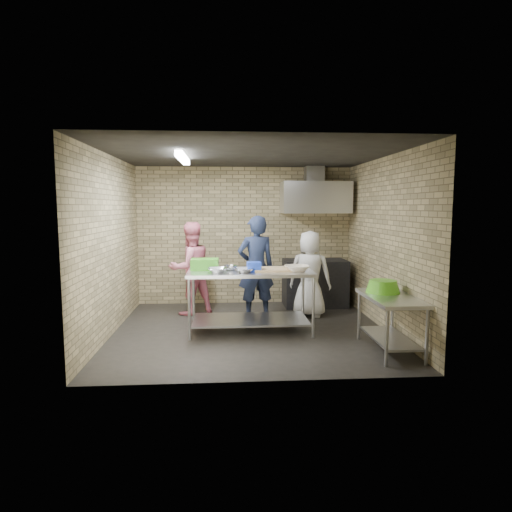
{
  "coord_description": "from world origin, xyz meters",
  "views": [
    {
      "loc": [
        -0.38,
        -6.62,
        1.93
      ],
      "look_at": [
        0.1,
        0.2,
        1.15
      ],
      "focal_mm": 30.54,
      "sensor_mm": 36.0,
      "label": 1
    }
  ],
  "objects_px": {
    "bottle_green": "(336,202)",
    "woman_white": "(310,274)",
    "green_crate": "(205,264)",
    "blue_tub": "(254,267)",
    "man_navy": "(256,267)",
    "stove": "(315,283)",
    "green_basin": "(383,286)",
    "side_counter": "(390,324)",
    "woman_pink": "(190,268)",
    "bottle_red": "(316,201)",
    "prep_table": "(250,301)"
  },
  "relations": [
    {
      "from": "stove",
      "to": "green_basin",
      "type": "xyz_separation_m",
      "value": [
        0.43,
        -2.5,
        0.38
      ]
    },
    {
      "from": "blue_tub",
      "to": "woman_pink",
      "type": "bearing_deg",
      "value": 129.85
    },
    {
      "from": "woman_pink",
      "to": "green_basin",
      "type": "bearing_deg",
      "value": 113.34
    },
    {
      "from": "blue_tub",
      "to": "woman_white",
      "type": "distance_m",
      "value": 1.44
    },
    {
      "from": "green_crate",
      "to": "bottle_green",
      "type": "relative_size",
      "value": 2.82
    },
    {
      "from": "green_crate",
      "to": "blue_tub",
      "type": "distance_m",
      "value": 0.78
    },
    {
      "from": "stove",
      "to": "woman_white",
      "type": "height_order",
      "value": "woman_white"
    },
    {
      "from": "stove",
      "to": "bottle_green",
      "type": "bearing_deg",
      "value": 28.07
    },
    {
      "from": "prep_table",
      "to": "green_basin",
      "type": "height_order",
      "value": "prep_table"
    },
    {
      "from": "stove",
      "to": "woman_pink",
      "type": "height_order",
      "value": "woman_pink"
    },
    {
      "from": "green_crate",
      "to": "blue_tub",
      "type": "relative_size",
      "value": 2.0
    },
    {
      "from": "bottle_red",
      "to": "woman_white",
      "type": "relative_size",
      "value": 0.12
    },
    {
      "from": "green_crate",
      "to": "woman_white",
      "type": "xyz_separation_m",
      "value": [
        1.8,
        0.73,
        -0.28
      ]
    },
    {
      "from": "side_counter",
      "to": "green_crate",
      "type": "height_order",
      "value": "green_crate"
    },
    {
      "from": "green_basin",
      "to": "man_navy",
      "type": "bearing_deg",
      "value": 135.06
    },
    {
      "from": "woman_pink",
      "to": "blue_tub",
      "type": "bearing_deg",
      "value": 98.83
    },
    {
      "from": "stove",
      "to": "bottle_red",
      "type": "height_order",
      "value": "bottle_red"
    },
    {
      "from": "bottle_green",
      "to": "woman_white",
      "type": "distance_m",
      "value": 1.79
    },
    {
      "from": "bottle_green",
      "to": "stove",
      "type": "bearing_deg",
      "value": -151.93
    },
    {
      "from": "blue_tub",
      "to": "woman_white",
      "type": "bearing_deg",
      "value": 42.33
    },
    {
      "from": "blue_tub",
      "to": "bottle_green",
      "type": "relative_size",
      "value": 1.41
    },
    {
      "from": "side_counter",
      "to": "man_navy",
      "type": "xyz_separation_m",
      "value": [
        -1.66,
        1.89,
        0.51
      ]
    },
    {
      "from": "green_crate",
      "to": "woman_white",
      "type": "distance_m",
      "value": 1.96
    },
    {
      "from": "bottle_red",
      "to": "blue_tub",
      "type": "bearing_deg",
      "value": -124.06
    },
    {
      "from": "side_counter",
      "to": "green_basin",
      "type": "height_order",
      "value": "green_basin"
    },
    {
      "from": "side_counter",
      "to": "man_navy",
      "type": "relative_size",
      "value": 0.68
    },
    {
      "from": "prep_table",
      "to": "woman_white",
      "type": "xyz_separation_m",
      "value": [
        1.1,
        0.85,
        0.28
      ]
    },
    {
      "from": "man_navy",
      "to": "stove",
      "type": "bearing_deg",
      "value": -155.81
    },
    {
      "from": "bottle_green",
      "to": "woman_white",
      "type": "relative_size",
      "value": 0.1
    },
    {
      "from": "stove",
      "to": "woman_white",
      "type": "bearing_deg",
      "value": -107.72
    },
    {
      "from": "green_crate",
      "to": "woman_pink",
      "type": "height_order",
      "value": "woman_pink"
    },
    {
      "from": "bottle_red",
      "to": "bottle_green",
      "type": "relative_size",
      "value": 1.2
    },
    {
      "from": "stove",
      "to": "blue_tub",
      "type": "xyz_separation_m",
      "value": [
        -1.3,
        -1.76,
        0.57
      ]
    },
    {
      "from": "prep_table",
      "to": "bottle_green",
      "type": "xyz_separation_m",
      "value": [
        1.8,
        1.9,
        1.54
      ]
    },
    {
      "from": "green_crate",
      "to": "stove",
      "type": "bearing_deg",
      "value": 36.91
    },
    {
      "from": "prep_table",
      "to": "bottle_green",
      "type": "distance_m",
      "value": 3.04
    },
    {
      "from": "bottle_green",
      "to": "bottle_red",
      "type": "bearing_deg",
      "value": 180.0
    },
    {
      "from": "woman_pink",
      "to": "bottle_red",
      "type": "bearing_deg",
      "value": 166.04
    },
    {
      "from": "bottle_red",
      "to": "woman_white",
      "type": "distance_m",
      "value": 1.68
    },
    {
      "from": "bottle_red",
      "to": "bottle_green",
      "type": "xyz_separation_m",
      "value": [
        0.4,
        0.0,
        -0.01
      ]
    },
    {
      "from": "side_counter",
      "to": "bottle_red",
      "type": "distance_m",
      "value": 3.44
    },
    {
      "from": "green_crate",
      "to": "blue_tub",
      "type": "height_order",
      "value": "green_crate"
    },
    {
      "from": "green_crate",
      "to": "green_basin",
      "type": "xyz_separation_m",
      "value": [
        2.48,
        -0.96,
        -0.2
      ]
    },
    {
      "from": "stove",
      "to": "blue_tub",
      "type": "distance_m",
      "value": 2.27
    },
    {
      "from": "bottle_red",
      "to": "bottle_green",
      "type": "distance_m",
      "value": 0.4
    },
    {
      "from": "green_basin",
      "to": "side_counter",
      "type": "bearing_deg",
      "value": -85.43
    },
    {
      "from": "woman_white",
      "to": "man_navy",
      "type": "bearing_deg",
      "value": 21.46
    },
    {
      "from": "green_basin",
      "to": "woman_pink",
      "type": "distance_m",
      "value": 3.43
    },
    {
      "from": "prep_table",
      "to": "stove",
      "type": "height_order",
      "value": "prep_table"
    },
    {
      "from": "stove",
      "to": "man_navy",
      "type": "relative_size",
      "value": 0.68
    }
  ]
}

